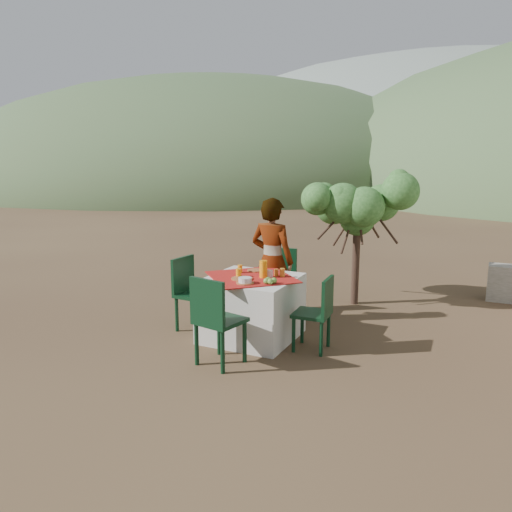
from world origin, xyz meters
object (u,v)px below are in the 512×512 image
at_px(shrub_tree, 362,213).
at_px(table, 252,307).
at_px(chair_right, 318,310).
at_px(chair_near, 215,317).
at_px(chair_left, 190,290).
at_px(chair_far, 279,278).
at_px(person, 272,261).
at_px(juice_pitcher, 263,269).

bearing_deg(shrub_tree, table, -112.01).
distance_m(table, chair_right, 0.86).
height_order(chair_near, chair_right, chair_near).
distance_m(chair_left, chair_right, 1.70).
bearing_deg(chair_right, chair_near, -45.90).
distance_m(chair_far, chair_right, 1.43).
relative_size(person, juice_pitcher, 8.13).
height_order(chair_near, chair_left, chair_near).
bearing_deg(chair_near, chair_right, -121.75).
xyz_separation_m(shrub_tree, juice_pitcher, (-0.67, -1.99, -0.50)).
bearing_deg(chair_right, shrub_tree, 178.33).
bearing_deg(shrub_tree, juice_pitcher, -108.55).
xyz_separation_m(chair_left, person, (0.82, 0.70, 0.31)).
bearing_deg(chair_far, person, -86.16).
distance_m(chair_left, shrub_tree, 2.77).
bearing_deg(person, chair_left, 46.24).
height_order(table, person, person).
distance_m(chair_near, chair_right, 1.20).
relative_size(chair_right, juice_pitcher, 4.18).
bearing_deg(shrub_tree, chair_right, -88.82).
bearing_deg(juice_pitcher, person, 104.83).
height_order(chair_right, person, person).
relative_size(table, chair_right, 1.53).
bearing_deg(chair_near, chair_left, -34.03).
bearing_deg(chair_right, person, -131.70).
xyz_separation_m(chair_near, chair_left, (-0.88, 0.89, -0.02)).
bearing_deg(chair_left, juice_pitcher, -82.37).
height_order(table, chair_near, chair_near).
bearing_deg(chair_near, table, -76.60).
distance_m(chair_far, shrub_tree, 1.57).
distance_m(table, chair_left, 0.85).
xyz_separation_m(chair_far, chair_near, (0.11, -1.96, 0.02)).
relative_size(chair_far, chair_right, 1.08).
xyz_separation_m(person, shrub_tree, (0.84, 1.35, 0.54)).
height_order(chair_far, chair_left, chair_left).
xyz_separation_m(table, chair_left, (-0.84, -0.04, 0.13)).
xyz_separation_m(chair_left, chair_right, (1.70, -0.01, -0.04)).
bearing_deg(chair_far, table, -89.75).
relative_size(person, shrub_tree, 0.96).
distance_m(chair_left, juice_pitcher, 1.05).
relative_size(chair_near, person, 0.58).
relative_size(chair_right, person, 0.51).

